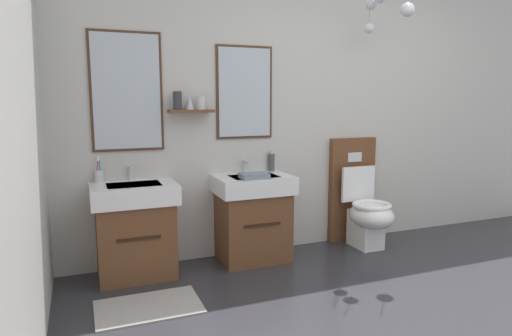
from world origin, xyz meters
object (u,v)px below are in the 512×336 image
(vanity_sink_right, at_px, (253,216))
(folded_hand_towel, at_px, (254,176))
(toilet, at_px, (361,206))
(soap_dispenser, at_px, (272,162))
(toothbrush_cup, at_px, (99,175))
(vanity_sink_left, at_px, (135,228))

(vanity_sink_right, bearing_deg, folded_hand_towel, -106.50)
(toilet, xyz_separation_m, soap_dispenser, (-0.85, 0.17, 0.44))
(toilet, height_order, soap_dispenser, toilet)
(toothbrush_cup, height_order, soap_dispenser, toothbrush_cup)
(folded_hand_towel, bearing_deg, soap_dispenser, 46.41)
(vanity_sink_right, height_order, toilet, toilet)
(vanity_sink_left, distance_m, toothbrush_cup, 0.49)
(vanity_sink_right, bearing_deg, soap_dispenser, 33.96)
(toothbrush_cup, relative_size, soap_dispenser, 1.08)
(soap_dispenser, bearing_deg, folded_hand_towel, -133.59)
(toilet, distance_m, toothbrush_cup, 2.35)
(folded_hand_towel, bearing_deg, toothbrush_cup, 166.00)
(vanity_sink_left, distance_m, folded_hand_towel, 1.01)
(toilet, bearing_deg, soap_dispenser, 168.63)
(folded_hand_towel, bearing_deg, vanity_sink_left, 171.76)
(vanity_sink_right, xyz_separation_m, soap_dispenser, (0.25, 0.17, 0.43))
(vanity_sink_left, bearing_deg, folded_hand_towel, -8.24)
(toilet, height_order, toothbrush_cup, toilet)
(vanity_sink_right, distance_m, folded_hand_towel, 0.40)
(toothbrush_cup, distance_m, folded_hand_towel, 1.20)
(vanity_sink_right, bearing_deg, toothbrush_cup, 172.63)
(vanity_sink_right, bearing_deg, vanity_sink_left, 180.00)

